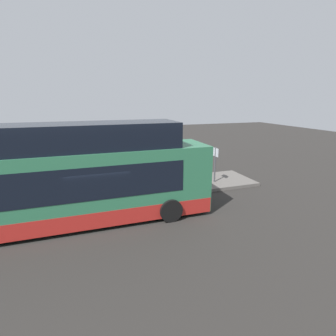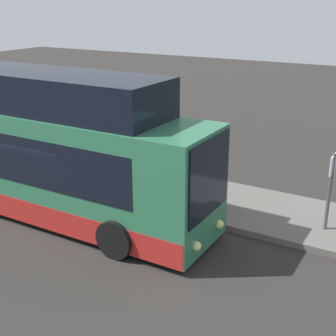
{
  "view_description": "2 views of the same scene",
  "coord_description": "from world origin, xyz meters",
  "px_view_note": "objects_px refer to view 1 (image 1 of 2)",
  "views": [
    {
      "loc": [
        -0.62,
        -11.28,
        5.34
      ],
      "look_at": [
        3.54,
        0.67,
        1.97
      ],
      "focal_mm": 28.0,
      "sensor_mm": 36.0,
      "label": 1
    },
    {
      "loc": [
        9.52,
        -9.62,
        6.28
      ],
      "look_at": [
        3.54,
        0.67,
        1.97
      ],
      "focal_mm": 50.0,
      "sensor_mm": 36.0,
      "label": 2
    }
  ],
  "objects_px": {
    "suitcase": "(129,180)",
    "trash_bin": "(164,184)",
    "bus_lead": "(64,182)",
    "sign_post": "(215,160)",
    "passenger_boarding": "(125,173)",
    "passenger_waiting": "(80,174)"
  },
  "relations": [
    {
      "from": "suitcase",
      "to": "trash_bin",
      "type": "height_order",
      "value": "suitcase"
    },
    {
      "from": "bus_lead",
      "to": "trash_bin",
      "type": "bearing_deg",
      "value": 25.04
    },
    {
      "from": "sign_post",
      "to": "trash_bin",
      "type": "bearing_deg",
      "value": -175.58
    },
    {
      "from": "bus_lead",
      "to": "sign_post",
      "type": "xyz_separation_m",
      "value": [
        8.74,
        2.73,
        -0.35
      ]
    },
    {
      "from": "passenger_boarding",
      "to": "bus_lead",
      "type": "bearing_deg",
      "value": -7.65
    },
    {
      "from": "suitcase",
      "to": "bus_lead",
      "type": "bearing_deg",
      "value": -133.13
    },
    {
      "from": "sign_post",
      "to": "suitcase",
      "type": "bearing_deg",
      "value": 169.61
    },
    {
      "from": "passenger_waiting",
      "to": "suitcase",
      "type": "relative_size",
      "value": 1.72
    },
    {
      "from": "passenger_boarding",
      "to": "sign_post",
      "type": "height_order",
      "value": "sign_post"
    },
    {
      "from": "passenger_boarding",
      "to": "suitcase",
      "type": "bearing_deg",
      "value": -174.61
    },
    {
      "from": "suitcase",
      "to": "sign_post",
      "type": "distance_m",
      "value": 5.46
    },
    {
      "from": "sign_post",
      "to": "trash_bin",
      "type": "xyz_separation_m",
      "value": [
        -3.46,
        -0.27,
        -1.09
      ]
    },
    {
      "from": "bus_lead",
      "to": "suitcase",
      "type": "distance_m",
      "value": 5.26
    },
    {
      "from": "bus_lead",
      "to": "passenger_waiting",
      "type": "relative_size",
      "value": 7.62
    },
    {
      "from": "passenger_boarding",
      "to": "trash_bin",
      "type": "relative_size",
      "value": 2.84
    },
    {
      "from": "bus_lead",
      "to": "sign_post",
      "type": "bearing_deg",
      "value": 17.37
    },
    {
      "from": "passenger_boarding",
      "to": "passenger_waiting",
      "type": "height_order",
      "value": "passenger_boarding"
    },
    {
      "from": "trash_bin",
      "to": "sign_post",
      "type": "bearing_deg",
      "value": 4.42
    },
    {
      "from": "bus_lead",
      "to": "sign_post",
      "type": "distance_m",
      "value": 9.17
    },
    {
      "from": "trash_bin",
      "to": "passenger_waiting",
      "type": "bearing_deg",
      "value": 161.46
    },
    {
      "from": "bus_lead",
      "to": "trash_bin",
      "type": "xyz_separation_m",
      "value": [
        5.28,
        2.47,
        -1.44
      ]
    },
    {
      "from": "bus_lead",
      "to": "passenger_waiting",
      "type": "bearing_deg",
      "value": 80.25
    }
  ]
}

